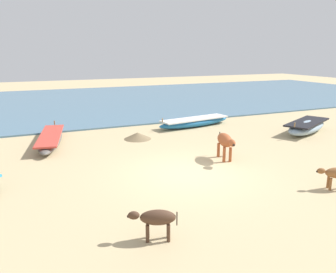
{
  "coord_description": "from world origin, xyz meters",
  "views": [
    {
      "loc": [
        -4.73,
        -9.09,
        3.85
      ],
      "look_at": [
        0.37,
        2.6,
        0.6
      ],
      "focal_mm": 35.44,
      "sensor_mm": 36.0,
      "label": 1
    }
  ],
  "objects_px": {
    "cow_adult_rust": "(225,141)",
    "fishing_boat_5": "(51,139)",
    "fishing_boat_2": "(307,126)",
    "calf_near_dark": "(156,219)",
    "fishing_boat_0": "(195,122)"
  },
  "relations": [
    {
      "from": "fishing_boat_2",
      "to": "calf_near_dark",
      "type": "relative_size",
      "value": 3.78
    },
    {
      "from": "fishing_boat_0",
      "to": "calf_near_dark",
      "type": "xyz_separation_m",
      "value": [
        -5.94,
        -9.45,
        0.24
      ]
    },
    {
      "from": "calf_near_dark",
      "to": "fishing_boat_5",
      "type": "bearing_deg",
      "value": -59.24
    },
    {
      "from": "fishing_boat_0",
      "to": "calf_near_dark",
      "type": "relative_size",
      "value": 4.41
    },
    {
      "from": "fishing_boat_5",
      "to": "cow_adult_rust",
      "type": "xyz_separation_m",
      "value": [
        5.7,
        -4.79,
        0.46
      ]
    },
    {
      "from": "fishing_boat_0",
      "to": "fishing_boat_2",
      "type": "relative_size",
      "value": 1.17
    },
    {
      "from": "calf_near_dark",
      "to": "fishing_boat_2",
      "type": "bearing_deg",
      "value": -128.09
    },
    {
      "from": "cow_adult_rust",
      "to": "calf_near_dark",
      "type": "relative_size",
      "value": 1.45
    },
    {
      "from": "fishing_boat_2",
      "to": "fishing_boat_5",
      "type": "bearing_deg",
      "value": -39.04
    },
    {
      "from": "fishing_boat_2",
      "to": "cow_adult_rust",
      "type": "bearing_deg",
      "value": -7.4
    },
    {
      "from": "fishing_boat_2",
      "to": "cow_adult_rust",
      "type": "distance_m",
      "value": 6.4
    },
    {
      "from": "cow_adult_rust",
      "to": "fishing_boat_5",
      "type": "bearing_deg",
      "value": -117.01
    },
    {
      "from": "fishing_boat_5",
      "to": "calf_near_dark",
      "type": "bearing_deg",
      "value": -160.74
    },
    {
      "from": "fishing_boat_0",
      "to": "fishing_boat_2",
      "type": "bearing_deg",
      "value": 133.51
    },
    {
      "from": "fishing_boat_5",
      "to": "fishing_boat_0",
      "type": "bearing_deg",
      "value": -74.77
    }
  ]
}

